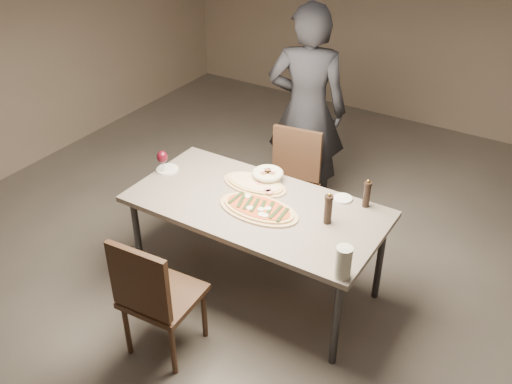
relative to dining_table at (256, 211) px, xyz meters
The scene contains 14 objects.
room 0.71m from the dining_table, ahead, with size 7.00×7.00×7.00m.
dining_table is the anchor object (origin of this frame).
zucchini_pizza 0.11m from the dining_table, 46.33° to the right, with size 0.60×0.33×0.05m.
ham_pizza 0.26m from the dining_table, 123.91° to the left, with size 0.51×0.28×0.04m.
bread_basket 0.34m from the dining_table, 106.35° to the left, with size 0.23×0.23×0.08m.
oil_dish 0.62m from the dining_table, 37.31° to the left, with size 0.13×0.13×0.02m.
pepper_mill_left 0.55m from the dining_table, ahead, with size 0.06×0.06×0.23m.
pepper_mill_right 0.78m from the dining_table, 29.93° to the left, with size 0.06×0.06×0.21m.
carafe 0.93m from the dining_table, 24.60° to the right, with size 0.10×0.10×0.21m.
wine_glass 0.85m from the dining_table, behind, with size 0.08×0.08×0.18m.
side_plate 0.83m from the dining_table, behind, with size 0.17×0.17×0.01m.
chair_near 0.94m from the dining_table, 101.80° to the right, with size 0.47×0.47×0.94m.
chair_far 0.81m from the dining_table, 99.89° to the left, with size 0.50×0.50×0.92m.
diner 1.27m from the dining_table, 101.39° to the left, with size 0.68×0.45×1.86m, color black.
Camera 1 is at (1.75, -2.82, 2.95)m, focal length 40.00 mm.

